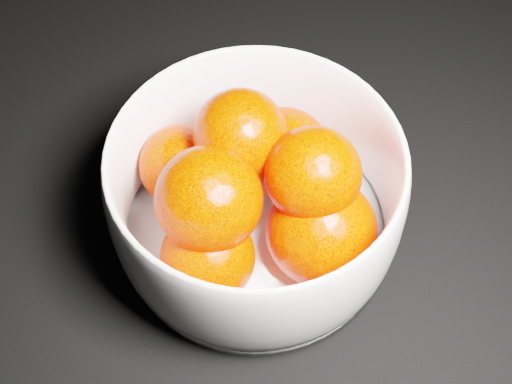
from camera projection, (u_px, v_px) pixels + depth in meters
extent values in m
cylinder|color=white|center=(256.00, 230.00, 0.59)|extent=(0.21, 0.21, 0.01)
sphere|color=#FF2801|center=(284.00, 153.00, 0.58)|extent=(0.07, 0.07, 0.07)
sphere|color=#FF2801|center=(180.00, 166.00, 0.57)|extent=(0.07, 0.07, 0.07)
sphere|color=#FF2801|center=(208.00, 257.00, 0.52)|extent=(0.07, 0.07, 0.07)
sphere|color=#FF2801|center=(321.00, 231.00, 0.54)|extent=(0.08, 0.08, 0.08)
sphere|color=#FF2801|center=(240.00, 135.00, 0.53)|extent=(0.07, 0.07, 0.07)
sphere|color=#FF2801|center=(209.00, 199.00, 0.50)|extent=(0.08, 0.08, 0.08)
sphere|color=#FF2801|center=(313.00, 174.00, 0.51)|extent=(0.07, 0.07, 0.07)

